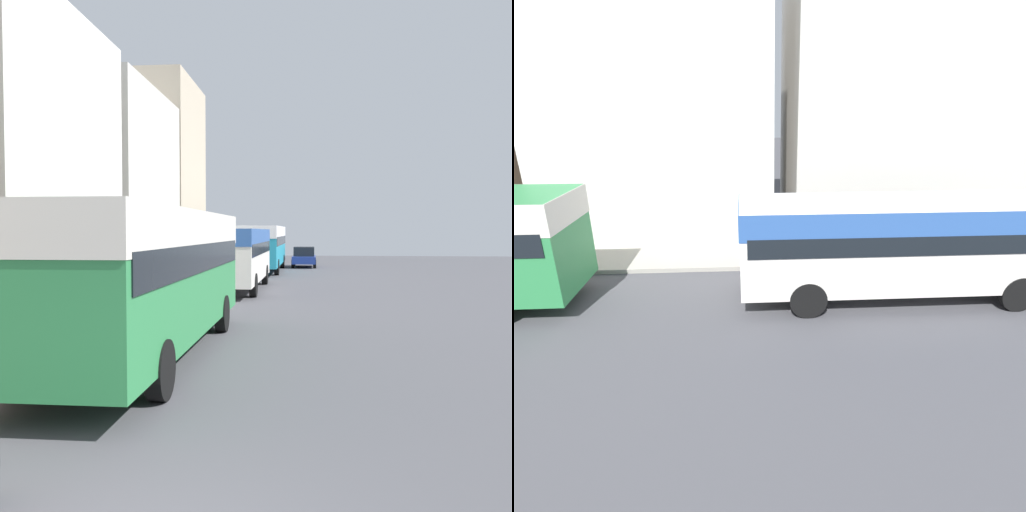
% 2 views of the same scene
% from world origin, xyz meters
% --- Properties ---
extents(building_midblock, '(6.03, 9.05, 10.15)m').
position_xyz_m(building_midblock, '(-9.22, 14.23, 5.07)').
color(building_midblock, silver).
rests_on(building_midblock, ground_plane).
extents(building_far_terrace, '(6.95, 9.46, 9.94)m').
position_xyz_m(building_far_terrace, '(-9.68, 24.32, 4.97)').
color(building_far_terrace, beige).
rests_on(building_far_terrace, ground_plane).
extents(bus_following, '(2.59, 9.38, 2.85)m').
position_xyz_m(bus_following, '(-1.95, 22.16, 1.86)').
color(bus_following, silver).
rests_on(bus_following, ground_plane).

